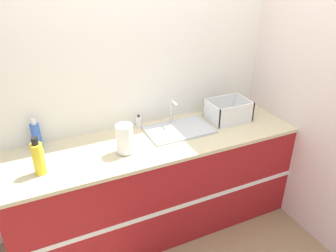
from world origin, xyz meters
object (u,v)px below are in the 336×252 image
paper_towel_roll (125,139)px  soap_dispenser (139,122)px  sink (179,129)px  bottle_yellow (38,158)px  dish_rack (228,113)px  bottle_blue (36,135)px

paper_towel_roll → soap_dispenser: (0.24, 0.35, -0.07)m
sink → soap_dispenser: bearing=144.6°
bottle_yellow → soap_dispenser: bearing=23.3°
paper_towel_roll → soap_dispenser: size_ratio=2.01×
bottle_yellow → dish_rack: bearing=5.7°
sink → bottle_yellow: bearing=-171.9°
sink → dish_rack: 0.50m
sink → bottle_yellow: size_ratio=1.99×
dish_rack → bottle_blue: 1.63m
bottle_blue → soap_dispenser: bottle_blue is taller
sink → soap_dispenser: sink is taller
paper_towel_roll → soap_dispenser: paper_towel_roll is taller
bottle_yellow → soap_dispenser: (0.85, 0.36, -0.07)m
paper_towel_roll → dish_rack: (1.02, 0.15, -0.05)m
sink → soap_dispenser: 0.35m
dish_rack → bottle_blue: size_ratio=1.48×
bottle_yellow → sink: bearing=8.1°
bottle_blue → soap_dispenser: bearing=-0.4°
paper_towel_roll → bottle_blue: 0.69m
bottle_yellow → soap_dispenser: size_ratio=2.43×
dish_rack → bottle_yellow: bearing=-174.3°
paper_towel_roll → bottle_yellow: (-0.61, -0.01, 0.01)m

